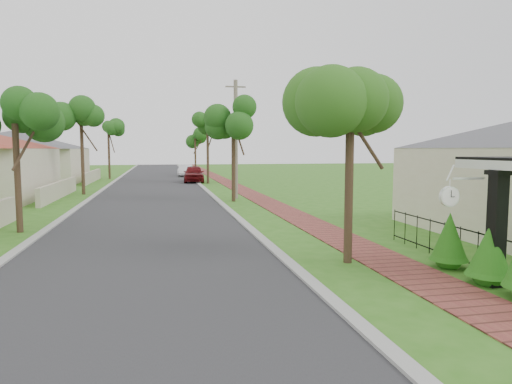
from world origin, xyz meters
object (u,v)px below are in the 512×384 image
object	(u,v)px
porch_post	(496,234)
station_clock	(451,195)
parked_car_white	(186,170)
utility_pole	(236,139)
near_tree	(351,96)
parked_car_red	(194,174)

from	to	relation	value
porch_post	station_clock	distance (m)	1.26
porch_post	station_clock	size ratio (longest dim) A/B	2.34
parked_car_white	utility_pole	bearing A→B (deg)	-77.07
near_tree	parked_car_white	bearing A→B (deg)	92.95
utility_pole	station_clock	xyz separation A→B (m)	(1.81, -18.03, -1.61)
near_tree	utility_pole	world-z (taller)	utility_pole
porch_post	near_tree	xyz separation A→B (m)	(-2.35, 2.50, 3.18)
parked_car_white	station_clock	size ratio (longest dim) A/B	3.57
parked_car_white	utility_pole	distance (m)	23.73
parked_car_white	near_tree	bearing A→B (deg)	-78.28
parked_car_red	utility_pole	distance (m)	14.58
utility_pole	station_clock	world-z (taller)	utility_pole
porch_post	parked_car_red	xyz separation A→B (m)	(-4.15, 32.65, -0.37)
utility_pole	parked_car_red	bearing A→B (deg)	95.93
near_tree	station_clock	size ratio (longest dim) A/B	5.02
parked_car_red	utility_pole	bearing A→B (deg)	-80.22
porch_post	parked_car_white	xyz separation A→B (m)	(-4.38, 41.91, -0.49)
parked_car_red	near_tree	size ratio (longest dim) A/B	0.81
utility_pole	station_clock	distance (m)	18.19
parked_car_red	parked_car_white	size ratio (longest dim) A/B	1.15
parked_car_white	utility_pole	size ratio (longest dim) A/B	0.55
utility_pole	near_tree	bearing A→B (deg)	-88.84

